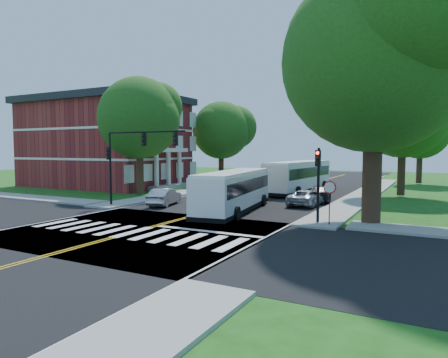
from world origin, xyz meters
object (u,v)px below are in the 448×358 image
Objects in this scene: bus_follow at (299,176)px; signal_ne at (318,175)px; hatchback at (165,197)px; dark_sedan at (320,193)px; signal_nw at (133,151)px; suv at (307,198)px; bus_lead at (234,190)px.

signal_ne is at bearing 114.68° from bus_follow.
hatchback reaches higher than dark_sedan.
bus_follow is at bearing 65.23° from signal_nw.
signal_nw reaches higher than bus_follow.
bus_follow is at bearing -129.51° from hatchback.
suv is at bearing 73.48° from dark_sedan.
bus_follow reaches higher than suv.
hatchback is 0.90× the size of dark_sedan.
signal_nw is 14.05m from suv.
signal_ne reaches higher than bus_lead.
suv is at bearing 110.55° from signal_ne.
dark_sedan reaches higher than suv.
bus_lead is 2.46× the size of dark_sedan.
signal_ne is at bearing 0.05° from signal_nw.
suv is (3.67, 5.56, -0.90)m from bus_lead.
dark_sedan is at bearing -91.66° from suv.
suv is (10.06, 5.23, -0.06)m from hatchback.
signal_nw reaches higher than signal_ne.
hatchback is at bearing -11.61° from bus_lead.
hatchback is 11.34m from suv.
bus_lead is (-6.51, 2.01, -1.42)m from signal_ne.
signal_ne is 1.05× the size of hatchback.
bus_lead is 6.72m from suv.
bus_lead is at bearing 93.23° from bus_follow.
dark_sedan is (3.74, -6.06, -1.03)m from bus_follow.
signal_nw reaches higher than suv.
signal_ne is at bearing 91.57° from dark_sedan.
dark_sedan is (11.45, 10.66, -3.69)m from signal_nw.
bus_follow is (7.71, 16.71, -2.66)m from signal_nw.
hatchback is 0.92× the size of suv.
signal_nw is at bearing 6.33° from bus_lead.
dark_sedan is at bearing -123.04° from bus_lead.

